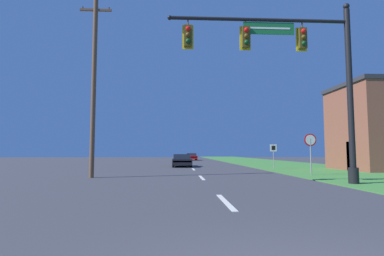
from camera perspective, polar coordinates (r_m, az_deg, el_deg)
grass_verge_right at (r=34.76m, az=17.15°, el=-6.70°), size 10.00×110.00×0.04m
road_center_line at (r=24.70m, az=0.28°, el=-7.88°), size 0.16×34.80×0.01m
signal_mast at (r=14.56m, az=20.18°, el=10.47°), size 8.46×0.47×8.23m
car_ahead at (r=29.38m, az=-1.95°, el=-6.18°), size 1.82×4.70×1.19m
far_car at (r=51.69m, az=-0.11°, el=-5.48°), size 1.82×4.52×1.19m
stop_sign at (r=19.68m, az=21.63°, el=-2.99°), size 0.76×0.07×2.50m
route_sign_post at (r=26.17m, az=15.25°, el=-4.20°), size 0.55×0.06×2.03m
utility_pole_near at (r=18.09m, az=-18.19°, el=8.44°), size 1.80×0.26×10.54m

